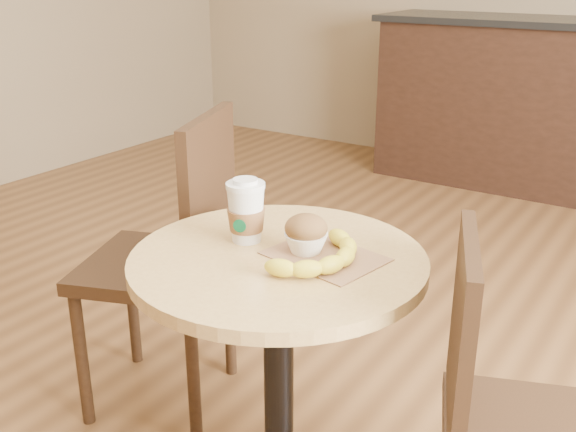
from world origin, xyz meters
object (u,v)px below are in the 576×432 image
at_px(chair_left, 174,253).
at_px(coffee_cup, 246,213).
at_px(banana, 324,255).
at_px(cafe_table, 279,348).
at_px(chair_right, 508,418).
at_px(muffin, 306,234).

xyz_separation_m(chair_left, coffee_cup, (0.45, -0.23, 0.29)).
bearing_deg(banana, cafe_table, -161.38).
relative_size(chair_left, coffee_cup, 6.42).
bearing_deg(banana, chair_right, 22.98).
bearing_deg(chair_right, banana, 80.59).
distance_m(chair_left, chair_right, 1.08).
bearing_deg(chair_left, coffee_cup, 42.60).
bearing_deg(cafe_table, banana, 7.23).
height_order(chair_right, muffin, chair_right).
relative_size(coffee_cup, banana, 0.54).
distance_m(chair_right, muffin, 0.57).
bearing_deg(cafe_table, chair_left, 155.07).
relative_size(muffin, banana, 0.35).
bearing_deg(cafe_table, coffee_cup, 163.81).
bearing_deg(muffin, cafe_table, -133.21).
height_order(chair_right, banana, chair_right).
relative_size(chair_left, banana, 3.46).
height_order(cafe_table, coffee_cup, coffee_cup).
height_order(cafe_table, banana, banana).
xyz_separation_m(cafe_table, banana, (0.11, 0.01, 0.26)).
bearing_deg(chair_right, muffin, 75.12).
bearing_deg(chair_right, coffee_cup, 74.94).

